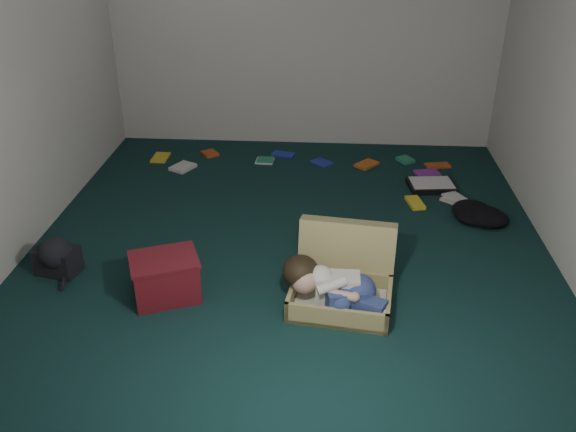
# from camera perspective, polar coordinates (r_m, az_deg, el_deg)

# --- Properties ---
(floor) EXTENTS (4.50, 4.50, 0.00)m
(floor) POSITION_cam_1_polar(r_m,az_deg,el_deg) (4.76, 0.12, -2.87)
(floor) COLOR black
(floor) RESTS_ON ground
(wall_back) EXTENTS (4.50, 0.00, 4.50)m
(wall_back) POSITION_cam_1_polar(r_m,az_deg,el_deg) (6.43, 1.54, 17.78)
(wall_back) COLOR silver
(wall_back) RESTS_ON ground
(wall_front) EXTENTS (4.50, 0.00, 4.50)m
(wall_front) POSITION_cam_1_polar(r_m,az_deg,el_deg) (2.17, -3.82, -3.87)
(wall_front) COLOR silver
(wall_front) RESTS_ON ground
(wall_left) EXTENTS (0.00, 4.50, 4.50)m
(wall_left) POSITION_cam_1_polar(r_m,az_deg,el_deg) (4.80, -24.96, 11.69)
(wall_left) COLOR silver
(wall_left) RESTS_ON ground
(suitcase) EXTENTS (0.74, 0.73, 0.49)m
(suitcase) POSITION_cam_1_polar(r_m,az_deg,el_deg) (4.14, 5.17, -5.83)
(suitcase) COLOR tan
(suitcase) RESTS_ON floor
(person) EXTENTS (0.70, 0.41, 0.30)m
(person) POSITION_cam_1_polar(r_m,az_deg,el_deg) (3.98, 4.26, -6.58)
(person) COLOR silver
(person) RESTS_ON suitcase
(maroon_bin) EXTENTS (0.54, 0.49, 0.31)m
(maroon_bin) POSITION_cam_1_polar(r_m,az_deg,el_deg) (4.20, -11.40, -5.64)
(maroon_bin) COLOR maroon
(maroon_bin) RESTS_ON floor
(backpack) EXTENTS (0.41, 0.36, 0.22)m
(backpack) POSITION_cam_1_polar(r_m,az_deg,el_deg) (4.70, -20.76, -3.81)
(backpack) COLOR black
(backpack) RESTS_ON floor
(clothing_pile) EXTENTS (0.40, 0.33, 0.13)m
(clothing_pile) POSITION_cam_1_polar(r_m,az_deg,el_deg) (5.37, 17.65, 0.30)
(clothing_pile) COLOR black
(clothing_pile) RESTS_ON floor
(paper_tray) EXTENTS (0.45, 0.36, 0.06)m
(paper_tray) POSITION_cam_1_polar(r_m,az_deg,el_deg) (5.85, 13.27, 2.83)
(paper_tray) COLOR black
(paper_tray) RESTS_ON floor
(book_scatter) EXTENTS (3.06, 1.30, 0.02)m
(book_scatter) POSITION_cam_1_polar(r_m,az_deg,el_deg) (6.12, 3.41, 4.52)
(book_scatter) COLOR yellow
(book_scatter) RESTS_ON floor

